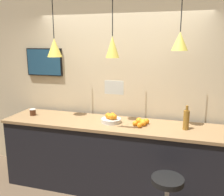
% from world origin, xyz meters
% --- Properties ---
extents(back_wall, '(8.00, 0.06, 2.90)m').
position_xyz_m(back_wall, '(0.00, 1.07, 1.45)').
color(back_wall, beige).
rests_on(back_wall, ground_plane).
extents(service_counter, '(3.11, 0.69, 1.01)m').
position_xyz_m(service_counter, '(0.00, 0.61, 0.51)').
color(service_counter, black).
rests_on(service_counter, ground_plane).
extents(bar_stool, '(0.38, 0.38, 0.68)m').
position_xyz_m(bar_stool, '(0.82, -0.05, 0.46)').
color(bar_stool, '#B7B7BC').
rests_on(bar_stool, ground_plane).
extents(fruit_bowl, '(0.27, 0.27, 0.14)m').
position_xyz_m(fruit_bowl, '(-0.01, 0.61, 1.06)').
color(fruit_bowl, beige).
rests_on(fruit_bowl, service_counter).
extents(orange_pile, '(0.21, 0.28, 0.09)m').
position_xyz_m(orange_pile, '(0.41, 0.63, 1.05)').
color(orange_pile, orange).
rests_on(orange_pile, service_counter).
extents(juice_bottle, '(0.08, 0.08, 0.31)m').
position_xyz_m(juice_bottle, '(0.98, 0.62, 1.14)').
color(juice_bottle, olive).
rests_on(juice_bottle, service_counter).
extents(spread_jar, '(0.09, 0.09, 0.10)m').
position_xyz_m(spread_jar, '(-1.26, 0.62, 1.06)').
color(spread_jar, '#562D19').
rests_on(spread_jar, service_counter).
extents(pendant_lamp_left, '(0.21, 0.21, 0.91)m').
position_xyz_m(pendant_lamp_left, '(-0.84, 0.63, 2.02)').
color(pendant_lamp_left, black).
extents(pendant_lamp_middle, '(0.18, 0.18, 0.91)m').
position_xyz_m(pendant_lamp_middle, '(0.00, 0.63, 2.04)').
color(pendant_lamp_middle, black).
extents(pendant_lamp_right, '(0.20, 0.20, 0.81)m').
position_xyz_m(pendant_lamp_right, '(0.84, 0.63, 2.11)').
color(pendant_lamp_right, black).
extents(mounted_tv, '(0.61, 0.04, 0.44)m').
position_xyz_m(mounted_tv, '(-1.25, 1.01, 1.78)').
color(mounted_tv, black).
extents(hanging_menu_board, '(0.24, 0.01, 0.17)m').
position_xyz_m(hanging_menu_board, '(0.10, 0.35, 1.56)').
color(hanging_menu_board, white).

